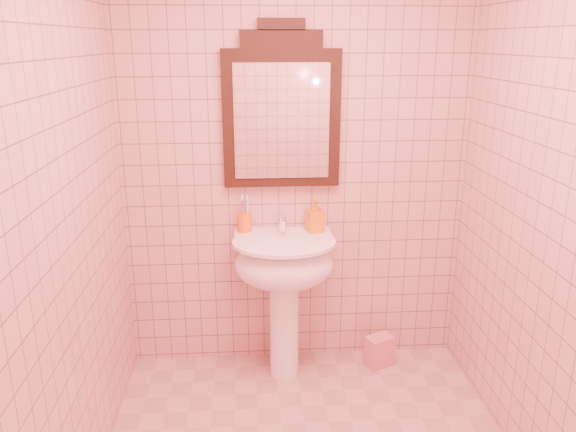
{
  "coord_description": "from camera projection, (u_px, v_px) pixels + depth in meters",
  "views": [
    {
      "loc": [
        -0.26,
        -2.07,
        1.93
      ],
      "look_at": [
        -0.08,
        0.55,
        1.1
      ],
      "focal_mm": 35.0,
      "sensor_mm": 36.0,
      "label": 1
    }
  ],
  "objects": [
    {
      "name": "back_wall",
      "position": [
        295.0,
        163.0,
        3.24
      ],
      "size": [
        2.0,
        0.02,
        2.5
      ],
      "primitive_type": "cube",
      "color": "#D0A191",
      "rests_on": "floor"
    },
    {
      "name": "pedestal_sink",
      "position": [
        284.0,
        273.0,
        3.19
      ],
      "size": [
        0.58,
        0.58,
        0.86
      ],
      "color": "white",
      "rests_on": "floor"
    },
    {
      "name": "faucet",
      "position": [
        283.0,
        223.0,
        3.24
      ],
      "size": [
        0.04,
        0.16,
        0.11
      ],
      "color": "white",
      "rests_on": "pedestal_sink"
    },
    {
      "name": "mirror",
      "position": [
        282.0,
        112.0,
        3.12
      ],
      "size": [
        0.66,
        0.06,
        0.92
      ],
      "color": "black",
      "rests_on": "back_wall"
    },
    {
      "name": "toothbrush_cup",
      "position": [
        245.0,
        223.0,
        3.25
      ],
      "size": [
        0.08,
        0.08,
        0.19
      ],
      "rotation": [
        0.0,
        0.0,
        0.24
      ],
      "color": "orange",
      "rests_on": "pedestal_sink"
    },
    {
      "name": "soap_dispenser",
      "position": [
        315.0,
        216.0,
        3.24
      ],
      "size": [
        0.11,
        0.11,
        0.19
      ],
      "primitive_type": "imported",
      "rotation": [
        0.0,
        0.0,
        0.29
      ],
      "color": "orange",
      "rests_on": "pedestal_sink"
    },
    {
      "name": "towel",
      "position": [
        379.0,
        351.0,
        3.46
      ],
      "size": [
        0.19,
        0.16,
        0.19
      ],
      "primitive_type": "cube",
      "rotation": [
        0.0,
        0.0,
        0.43
      ],
      "color": "#CC7879",
      "rests_on": "floor"
    }
  ]
}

